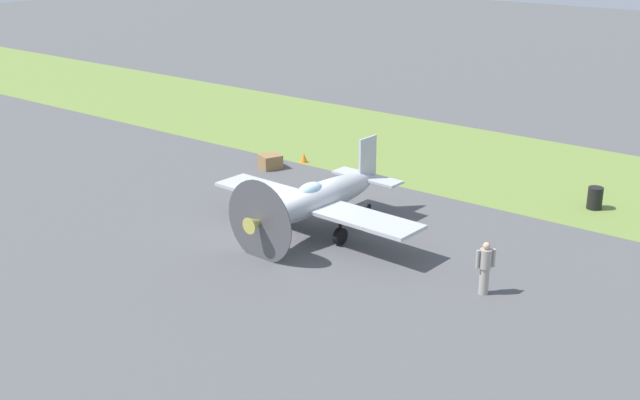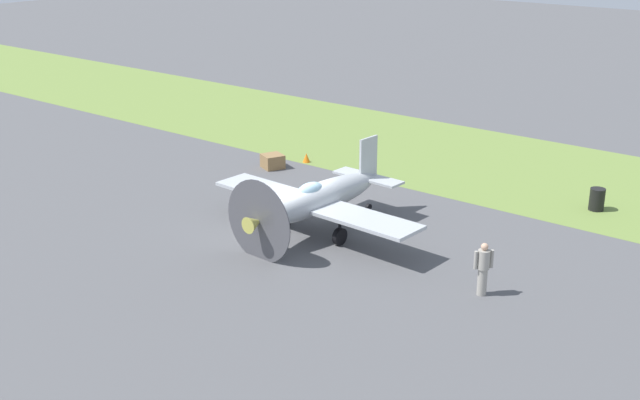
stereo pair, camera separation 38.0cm
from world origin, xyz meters
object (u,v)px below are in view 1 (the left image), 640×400
object	(u,v)px
fuel_drum	(595,198)
supply_crate	(270,161)
ground_crew_chief	(485,267)
runway_marker_cone	(304,158)
airplane_lead	(317,199)

from	to	relation	value
fuel_drum	supply_crate	world-z (taller)	fuel_drum
ground_crew_chief	fuel_drum	world-z (taller)	ground_crew_chief
fuel_drum	runway_marker_cone	world-z (taller)	fuel_drum
airplane_lead	fuel_drum	bearing A→B (deg)	-126.60
airplane_lead	runway_marker_cone	distance (m)	9.03
airplane_lead	supply_crate	world-z (taller)	airplane_lead
ground_crew_chief	runway_marker_cone	xyz separation A→B (m)	(13.19, -7.49, -0.69)
fuel_drum	supply_crate	bearing A→B (deg)	15.45
ground_crew_chief	fuel_drum	distance (m)	9.67
airplane_lead	runway_marker_cone	xyz separation A→B (m)	(5.99, -6.66, -1.11)
airplane_lead	supply_crate	bearing A→B (deg)	-34.25
supply_crate	runway_marker_cone	world-z (taller)	supply_crate
ground_crew_chief	fuel_drum	xyz separation A→B (m)	(-0.01, -9.65, -0.46)
ground_crew_chief	airplane_lead	bearing A→B (deg)	124.83
supply_crate	runway_marker_cone	xyz separation A→B (m)	(-0.66, -1.67, -0.10)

